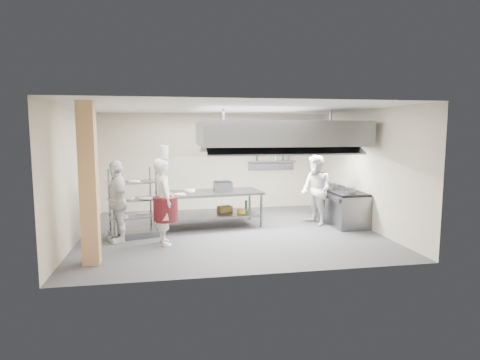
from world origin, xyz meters
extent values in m
plane|color=#2C2C2E|center=(0.00, 0.00, 0.00)|extent=(7.00, 7.00, 0.00)
plane|color=silver|center=(0.00, 0.00, 3.00)|extent=(7.00, 7.00, 0.00)
plane|color=#B5A890|center=(0.00, 3.00, 1.50)|extent=(7.00, 0.00, 7.00)
plane|color=#B5A890|center=(-3.50, 0.00, 1.50)|extent=(0.00, 6.00, 6.00)
plane|color=#B5A890|center=(3.50, 0.00, 1.50)|extent=(0.00, 6.00, 6.00)
cube|color=#DFAB72|center=(-2.90, -1.90, 1.50)|extent=(0.30, 0.30, 3.00)
cube|color=slate|center=(1.30, 0.40, 2.40)|extent=(4.00, 2.50, 0.60)
cube|color=white|center=(0.40, 0.40, 2.08)|extent=(1.60, 0.12, 0.04)
cube|color=white|center=(2.20, 0.40, 2.08)|extent=(1.60, 0.12, 0.04)
cube|color=slate|center=(1.80, 2.84, 1.50)|extent=(1.50, 0.28, 0.04)
cube|color=slate|center=(-0.45, 0.66, 0.88)|extent=(2.79, 1.43, 0.06)
cube|color=slate|center=(-0.45, 0.66, 0.30)|extent=(2.57, 1.29, 0.04)
cube|color=slate|center=(3.08, 0.50, 0.42)|extent=(0.80, 2.00, 0.84)
cube|color=black|center=(3.08, 0.50, 0.87)|extent=(0.78, 1.96, 0.06)
imported|color=silver|center=(-1.58, -0.79, 0.94)|extent=(0.59, 0.77, 1.89)
imported|color=silver|center=(2.34, 0.39, 0.92)|extent=(0.88, 1.03, 1.84)
imported|color=silver|center=(-2.60, -0.40, 0.91)|extent=(0.79, 1.16, 1.83)
cube|color=slate|center=(-0.07, 0.81, 1.02)|extent=(0.48, 0.39, 0.23)
cube|color=brown|center=(-0.01, 0.89, 0.40)|extent=(0.42, 0.35, 0.16)
cylinder|color=gray|center=(2.90, 0.61, 0.98)|extent=(0.23, 0.23, 0.16)
cylinder|color=white|center=(-2.29, -0.06, 0.52)|extent=(0.28, 0.28, 0.05)
camera|label=1|loc=(-1.45, -9.51, 2.47)|focal=30.00mm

